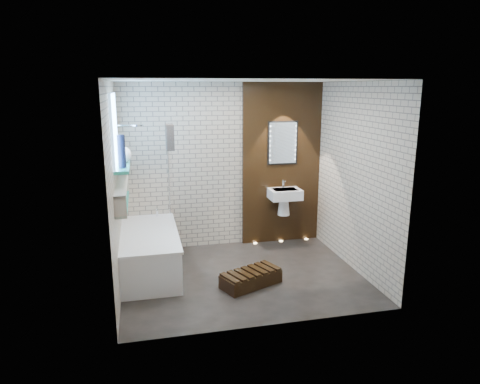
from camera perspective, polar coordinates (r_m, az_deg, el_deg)
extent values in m
plane|color=black|center=(6.10, 0.32, -10.90)|extent=(3.20, 3.20, 0.00)
cube|color=#B3A38E|center=(6.93, -2.14, 3.38)|extent=(3.20, 0.04, 2.60)
cube|color=#B3A38E|center=(4.46, 4.18, -2.38)|extent=(3.20, 0.04, 2.60)
cube|color=#B3A38E|center=(5.55, -15.97, 0.28)|extent=(0.04, 2.60, 2.60)
cube|color=#B3A38E|center=(6.24, 14.80, 1.80)|extent=(0.04, 2.60, 2.60)
plane|color=white|center=(5.55, 0.36, 14.35)|extent=(3.20, 3.20, 0.00)
cube|color=black|center=(7.14, 5.44, 3.63)|extent=(1.30, 0.06, 2.60)
cube|color=#7FADE0|center=(5.78, -16.11, 7.84)|extent=(0.03, 1.00, 0.90)
cube|color=teal|center=(5.84, -15.08, 3.30)|extent=(0.18, 1.00, 0.04)
cube|color=teal|center=(5.74, -15.06, -1.43)|extent=(0.14, 1.30, 0.03)
cube|color=#B2A899|center=(5.69, -15.21, 0.81)|extent=(0.14, 1.30, 0.03)
cube|color=#B2A899|center=(5.10, -15.36, -1.99)|extent=(0.14, 0.03, 0.26)
cube|color=#B2A899|center=(6.33, -14.96, 1.03)|extent=(0.14, 0.03, 0.26)
cube|color=white|center=(6.27, -11.72, -7.76)|extent=(0.75, 1.70, 0.55)
cube|color=white|center=(6.17, -11.85, -5.25)|extent=(0.79, 1.74, 0.03)
cylinder|color=silver|center=(6.85, -10.77, -2.65)|extent=(0.04, 0.04, 0.12)
cube|color=white|center=(6.42, -9.09, 2.23)|extent=(0.01, 0.78, 1.40)
cube|color=black|center=(6.14, -9.15, 7.09)|extent=(0.10, 0.27, 0.35)
cylinder|color=silver|center=(6.37, -13.27, 8.49)|extent=(0.18, 0.18, 0.02)
cube|color=white|center=(7.03, 5.89, -0.27)|extent=(0.50, 0.36, 0.16)
cone|color=white|center=(7.14, 5.72, -1.90)|extent=(0.20, 0.20, 0.28)
cylinder|color=silver|center=(7.09, 5.66, 1.09)|extent=(0.03, 0.03, 0.14)
cube|color=black|center=(7.05, 5.59, 6.38)|extent=(0.50, 0.02, 0.70)
cube|color=silver|center=(7.04, 5.61, 6.37)|extent=(0.45, 0.01, 0.65)
cube|color=black|center=(5.80, 1.43, -11.27)|extent=(0.86, 0.63, 0.17)
cylinder|color=maroon|center=(5.66, -15.14, -0.78)|extent=(0.04, 0.04, 0.14)
cylinder|color=#B2571B|center=(5.49, -15.18, -1.37)|extent=(0.05, 0.05, 0.11)
cylinder|color=maroon|center=(5.95, -15.05, -0.05)|extent=(0.06, 0.06, 0.14)
cylinder|color=maroon|center=(5.44, -15.21, -1.31)|extent=(0.06, 0.06, 0.14)
cylinder|color=#131A34|center=(5.56, -15.19, 5.13)|extent=(0.10, 0.10, 0.41)
sphere|color=white|center=(5.95, -15.02, 4.73)|extent=(0.22, 0.22, 0.22)
cylinder|color=#FFD899|center=(7.28, 2.00, -6.68)|extent=(0.06, 0.06, 0.01)
cylinder|color=#FFD899|center=(7.41, 5.38, -6.38)|extent=(0.06, 0.06, 0.01)
cylinder|color=#FFD899|center=(7.55, 8.64, -6.07)|extent=(0.06, 0.06, 0.01)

